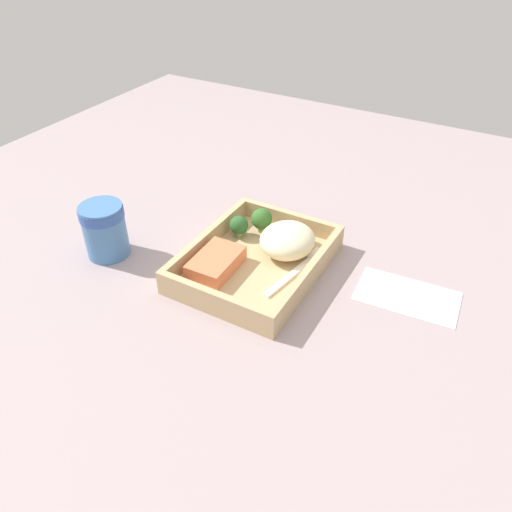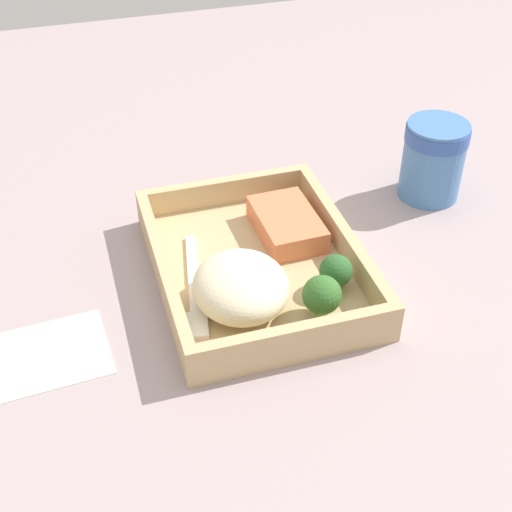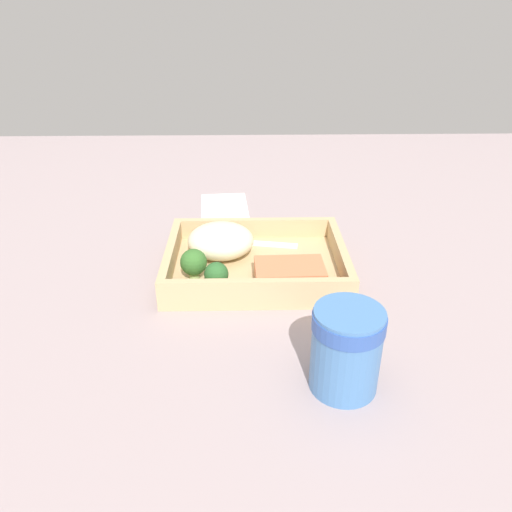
% 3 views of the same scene
% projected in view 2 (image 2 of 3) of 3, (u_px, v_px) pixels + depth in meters
% --- Properties ---
extents(ground_plane, '(1.60, 1.60, 0.02)m').
position_uv_depth(ground_plane, '(256.00, 283.00, 0.77)').
color(ground_plane, '#A08E90').
extents(takeout_tray, '(0.27, 0.21, 0.01)m').
position_uv_depth(takeout_tray, '(256.00, 271.00, 0.76)').
color(takeout_tray, tan).
rests_on(takeout_tray, ground_plane).
extents(tray_rim, '(0.27, 0.21, 0.03)m').
position_uv_depth(tray_rim, '(256.00, 255.00, 0.75)').
color(tray_rim, tan).
rests_on(tray_rim, takeout_tray).
extents(salmon_fillet, '(0.10, 0.07, 0.03)m').
position_uv_depth(salmon_fillet, '(287.00, 224.00, 0.79)').
color(salmon_fillet, '#E3774D').
rests_on(salmon_fillet, takeout_tray).
extents(mashed_potatoes, '(0.10, 0.09, 0.05)m').
position_uv_depth(mashed_potatoes, '(241.00, 287.00, 0.69)').
color(mashed_potatoes, beige).
rests_on(mashed_potatoes, takeout_tray).
extents(broccoli_floret_1, '(0.03, 0.03, 0.04)m').
position_uv_depth(broccoli_floret_1, '(336.00, 272.00, 0.71)').
color(broccoli_floret_1, '#80A95F').
rests_on(broccoli_floret_1, takeout_tray).
extents(broccoli_floret_2, '(0.04, 0.04, 0.05)m').
position_uv_depth(broccoli_floret_2, '(322.00, 296.00, 0.68)').
color(broccoli_floret_2, '#88A660').
rests_on(broccoli_floret_2, takeout_tray).
extents(fork, '(0.16, 0.04, 0.00)m').
position_uv_depth(fork, '(194.00, 290.00, 0.72)').
color(fork, white).
rests_on(fork, takeout_tray).
extents(paper_cup, '(0.08, 0.08, 0.10)m').
position_uv_depth(paper_cup, '(434.00, 156.00, 0.85)').
color(paper_cup, '#4677B2').
rests_on(paper_cup, ground_plane).
extents(receipt_slip, '(0.10, 0.16, 0.00)m').
position_uv_depth(receipt_slip, '(22.00, 361.00, 0.66)').
color(receipt_slip, white).
rests_on(receipt_slip, ground_plane).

